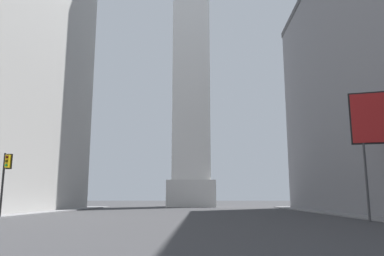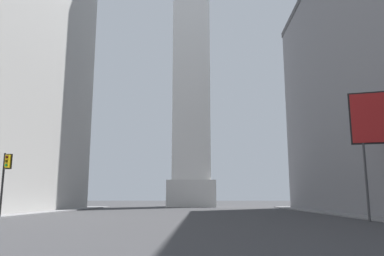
{
  "view_description": "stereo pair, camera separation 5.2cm",
  "coord_description": "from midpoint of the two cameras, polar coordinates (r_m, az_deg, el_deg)",
  "views": [
    {
      "loc": [
        1.82,
        -2.14,
        1.75
      ],
      "look_at": [
        0.62,
        47.21,
        10.92
      ],
      "focal_mm": 35.0,
      "sensor_mm": 36.0,
      "label": 1
    },
    {
      "loc": [
        1.87,
        -2.14,
        1.75
      ],
      "look_at": [
        0.62,
        47.21,
        10.92
      ],
      "focal_mm": 35.0,
      "sensor_mm": 36.0,
      "label": 2
    }
  ],
  "objects": [
    {
      "name": "traffic_light_mid_left",
      "position": [
        35.84,
        -26.65,
        -6.42
      ],
      "size": [
        0.8,
        0.52,
        5.5
      ],
      "color": "black",
      "rests_on": "ground_plane"
    },
    {
      "name": "obelisk",
      "position": [
        79.7,
        -0.08,
        15.21
      ],
      "size": [
        8.94,
        8.94,
        75.19
      ],
      "color": "silver",
      "rests_on": "ground_plane"
    }
  ]
}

